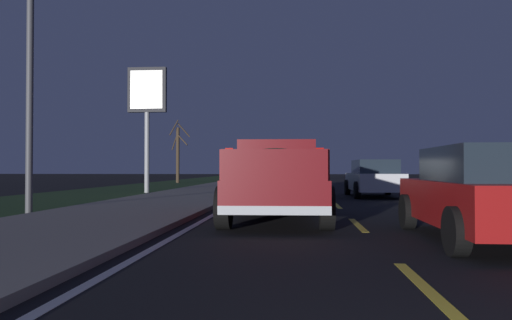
% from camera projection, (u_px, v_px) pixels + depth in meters
% --- Properties ---
extents(ground, '(144.00, 144.00, 0.00)m').
position_uv_depth(ground, '(319.00, 189.00, 28.53)').
color(ground, black).
extents(sidewalk_shoulder, '(108.00, 4.00, 0.12)m').
position_uv_depth(sidewalk_shoulder, '(223.00, 187.00, 29.01)').
color(sidewalk_shoulder, slate).
rests_on(sidewalk_shoulder, ground).
extents(grass_verge, '(108.00, 6.00, 0.01)m').
position_uv_depth(grass_verge, '(141.00, 188.00, 29.43)').
color(grass_verge, '#1E3819').
rests_on(grass_verge, ground).
extents(lane_markings, '(108.00, 3.54, 0.01)m').
position_uv_depth(lane_markings, '(277.00, 187.00, 30.26)').
color(lane_markings, yellow).
rests_on(lane_markings, ground).
extents(pickup_truck, '(5.48, 2.38, 1.87)m').
position_uv_depth(pickup_truck, '(276.00, 177.00, 11.27)').
color(pickup_truck, maroon).
rests_on(pickup_truck, ground).
extents(sedan_green, '(4.42, 2.06, 1.54)m').
position_uv_depth(sedan_green, '(287.00, 176.00, 26.53)').
color(sedan_green, '#14592D').
rests_on(sedan_green, ground).
extents(sedan_red, '(4.41, 2.04, 1.54)m').
position_uv_depth(sedan_red, '(485.00, 193.00, 7.89)').
color(sedan_red, maroon).
rests_on(sedan_red, ground).
extents(sedan_white, '(4.44, 2.09, 1.54)m').
position_uv_depth(sedan_white, '(374.00, 178.00, 20.33)').
color(sedan_white, silver).
rests_on(sedan_white, ground).
extents(sedan_black, '(4.42, 2.06, 1.54)m').
position_uv_depth(sedan_black, '(288.00, 178.00, 19.77)').
color(sedan_black, black).
rests_on(sedan_black, ground).
extents(gas_price_sign, '(0.27, 1.90, 6.14)m').
position_uv_depth(gas_price_sign, '(147.00, 99.00, 23.77)').
color(gas_price_sign, '#99999E').
rests_on(gas_price_sign, ground).
extents(street_light_near, '(0.36, 1.97, 8.00)m').
position_uv_depth(street_light_near, '(41.00, 31.00, 12.77)').
color(street_light_near, '#4C4C51').
rests_on(street_light_near, ground).
extents(bare_tree_far, '(1.66, 1.69, 5.19)m').
position_uv_depth(bare_tree_far, '(178.00, 152.00, 39.98)').
color(bare_tree_far, '#423323').
rests_on(bare_tree_far, ground).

